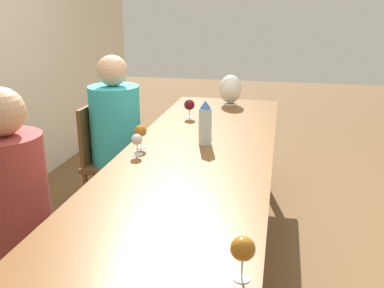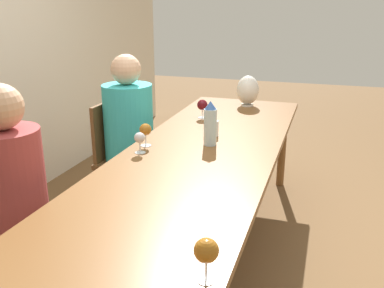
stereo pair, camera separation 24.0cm
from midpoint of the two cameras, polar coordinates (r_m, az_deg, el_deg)
name	(u,v)px [view 1 (the left image)]	position (r m, az deg, el deg)	size (l,w,h in m)	color
ground_plane	(196,263)	(2.90, -1.91, -15.69)	(14.00, 14.00, 0.00)	brown
dining_table	(196,163)	(2.57, -2.08, -2.60)	(3.12, 0.90, 0.76)	brown
water_bottle	(205,123)	(2.67, -0.79, 2.73)	(0.08, 0.08, 0.28)	#ADCCD6
water_tumbler	(205,128)	(2.89, -0.69, 2.16)	(0.08, 0.08, 0.10)	silver
vase	(230,89)	(3.76, 3.32, 7.26)	(0.19, 0.19, 0.26)	silver
wine_glass_0	(189,105)	(3.32, -2.43, 5.17)	(0.08, 0.08, 0.14)	silver
wine_glass_1	(141,132)	(2.66, -9.45, 1.61)	(0.08, 0.08, 0.14)	silver
wine_glass_2	(243,249)	(1.39, 1.77, -13.99)	(0.08, 0.08, 0.15)	silver
wine_glass_3	(137,140)	(2.53, -10.07, 0.47)	(0.07, 0.07, 0.13)	silver
chair_near	(7,245)	(2.41, -26.17, -12.08)	(0.44, 0.44, 0.89)	brown
chair_far	(109,157)	(3.42, -13.02, -1.71)	(0.44, 0.44, 0.89)	brown
person_near	(16,209)	(2.27, -25.24, -7.93)	(0.34, 0.34, 1.27)	#2D2D38
person_far	(118,134)	(3.32, -11.94, 1.28)	(0.38, 0.38, 1.26)	#2D2D38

